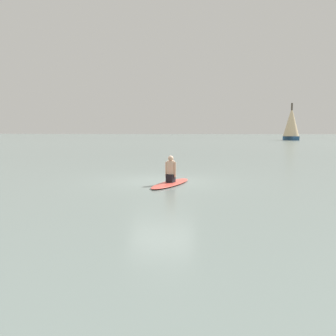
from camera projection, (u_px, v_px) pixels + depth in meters
ground_plane at (162, 181)px, 14.20m from camera, size 400.00×400.00×0.00m
surfboard at (171, 183)px, 13.39m from camera, size 3.03×1.56×0.09m
person_paddler at (171, 170)px, 13.34m from camera, size 0.39×0.43×0.98m
sailboat_distant at (291, 123)px, 75.10m from camera, size 4.79×3.97×7.64m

